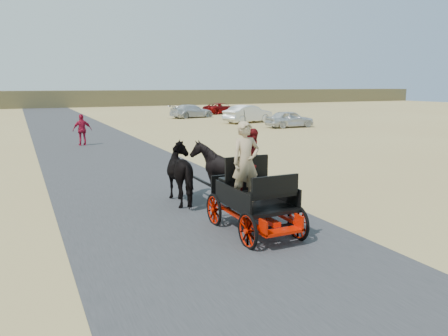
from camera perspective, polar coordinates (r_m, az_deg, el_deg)
name	(u,v)px	position (r m, az deg, el deg)	size (l,w,h in m)	color
ground	(218,242)	(9.46, -0.81, -9.63)	(140.00, 140.00, 0.00)	tan
road	(218,242)	(9.46, -0.81, -9.60)	(6.00, 140.00, 0.01)	#38383A
ridge_far	(44,99)	(70.20, -22.51, 8.33)	(140.00, 6.00, 2.40)	brown
carriage	(254,216)	(10.03, 3.93, -6.28)	(1.30, 2.40, 0.72)	black
horse_left	(185,173)	(12.34, -5.09, -0.70)	(0.91, 2.01, 1.70)	black
horse_right	(221,170)	(12.75, -0.45, -0.28)	(1.37, 1.54, 1.70)	black
driver_man	(246,162)	(9.68, 2.85, 0.78)	(0.66, 0.43, 1.80)	tan
passenger_woman	(253,161)	(10.41, 3.84, 0.86)	(0.77, 0.60, 1.58)	#660C0F
pedestrian	(82,130)	(25.22, -18.03, 4.76)	(1.01, 0.42, 1.73)	#A3122E
car_a	(290,119)	(34.65, 8.57, 6.35)	(1.55, 3.86, 1.32)	silver
car_b	(248,114)	(38.52, 3.17, 7.06)	(1.63, 4.66, 1.54)	silver
car_c	(192,111)	(44.43, -4.26, 7.42)	(1.86, 4.57, 1.33)	silver
car_d	(222,108)	(50.45, -0.32, 7.80)	(2.03, 4.41, 1.22)	maroon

